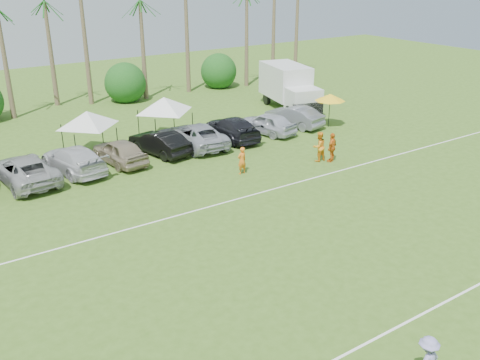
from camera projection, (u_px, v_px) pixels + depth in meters
field_lines at (271, 260)px, 22.47m from camera, size 80.00×12.10×0.01m
palm_tree_5 at (45, 7)px, 42.35m from camera, size 2.40×2.40×9.90m
palm_tree_8 at (189, 11)px, 49.42m from camera, size 2.40×2.40×8.90m
bush_tree_2 at (119, 79)px, 48.70m from camera, size 4.00×4.00×4.00m
bush_tree_3 at (213, 68)px, 53.88m from camera, size 4.00×4.00×4.00m
sideline_player_a at (242, 160)px, 31.38m from camera, size 0.64×0.45×1.65m
sideline_player_b at (319, 147)px, 33.38m from camera, size 0.94×0.74×1.90m
sideline_player_c at (332, 147)px, 33.29m from camera, size 1.18×0.86×1.86m
box_truck at (290, 87)px, 44.90m from camera, size 4.23×7.51×3.65m
canopy_tent_left at (87, 111)px, 33.76m from camera, size 4.18×4.18×3.38m
canopy_tent_right at (164, 97)px, 36.78m from camera, size 4.35×4.35×3.52m
market_umbrella at (330, 97)px, 39.88m from camera, size 2.29×2.29×2.55m
parked_car_2 at (25, 170)px, 30.07m from camera, size 3.07×5.85×1.57m
parked_car_3 at (73, 159)px, 31.68m from camera, size 3.00×5.68×1.57m
parked_car_4 at (120, 151)px, 33.02m from camera, size 2.38×4.80×1.57m
parked_car_5 at (159, 142)px, 34.70m from camera, size 2.60×5.01×1.57m
parked_car_6 at (197, 135)px, 36.14m from camera, size 3.07×5.85×1.57m
parked_car_7 at (232, 128)px, 37.65m from camera, size 2.50×5.53×1.57m
parked_car_8 at (267, 123)px, 38.85m from camera, size 2.90×4.92×1.57m
parked_car_9 at (294, 116)px, 40.61m from camera, size 2.65×5.01×1.57m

